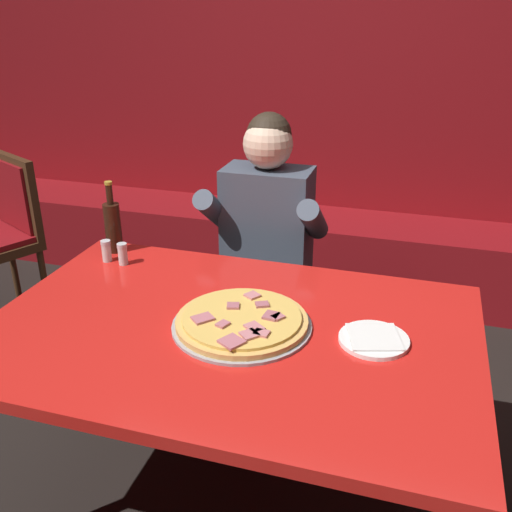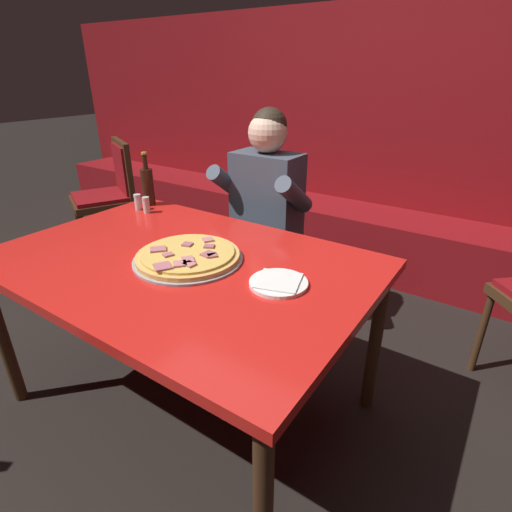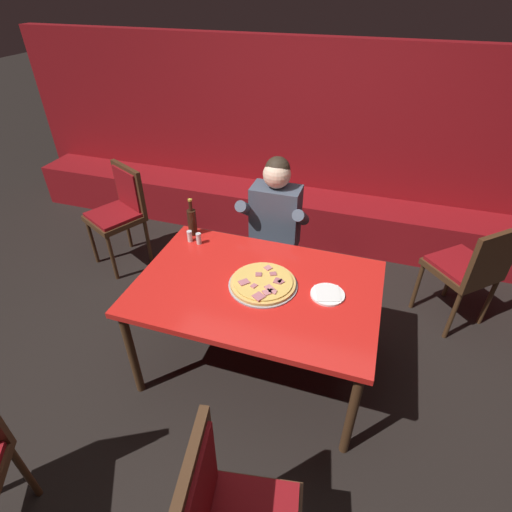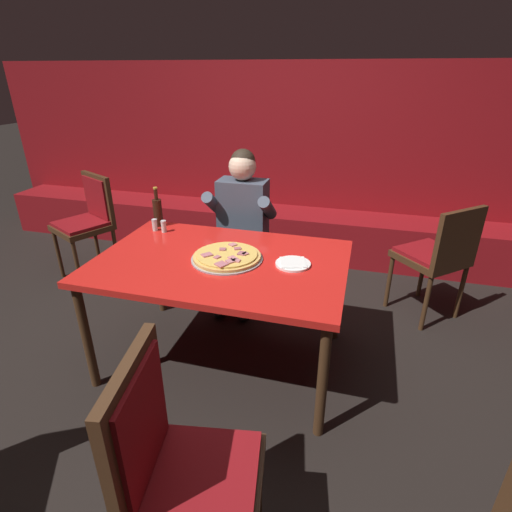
{
  "view_description": "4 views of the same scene",
  "coord_description": "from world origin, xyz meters",
  "px_view_note": "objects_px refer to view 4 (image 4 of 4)",
  "views": [
    {
      "loc": [
        0.52,
        -1.44,
        1.68
      ],
      "look_at": [
        0.01,
        0.25,
        0.9
      ],
      "focal_mm": 40.0,
      "sensor_mm": 36.0,
      "label": 1
    },
    {
      "loc": [
        1.07,
        -1.03,
        1.46
      ],
      "look_at": [
        0.19,
        0.28,
        0.71
      ],
      "focal_mm": 28.0,
      "sensor_mm": 36.0,
      "label": 2
    },
    {
      "loc": [
        0.59,
        -1.84,
        2.38
      ],
      "look_at": [
        -0.09,
        0.25,
        0.8
      ],
      "focal_mm": 28.0,
      "sensor_mm": 36.0,
      "label": 3
    },
    {
      "loc": [
        0.79,
        -2.06,
        1.81
      ],
      "look_at": [
        0.2,
        0.09,
        0.77
      ],
      "focal_mm": 28.0,
      "sensor_mm": 36.0,
      "label": 4
    }
  ],
  "objects_px": {
    "shaker_oregano": "(164,227)",
    "beer_bottle": "(158,211)",
    "main_dining_table": "(221,269)",
    "dining_chair_by_booth": "(89,217)",
    "diner_seated_blue_shirt": "(240,225)",
    "dining_chair_far_right": "(175,463)",
    "plate_white_paper": "(293,264)",
    "dining_chair_near_left": "(440,252)",
    "pizza": "(227,257)",
    "shaker_parmesan": "(155,225)"
  },
  "relations": [
    {
      "from": "shaker_oregano",
      "to": "dining_chair_far_right",
      "type": "distance_m",
      "value": 1.76
    },
    {
      "from": "dining_chair_far_right",
      "to": "dining_chair_by_booth",
      "type": "bearing_deg",
      "value": 131.97
    },
    {
      "from": "plate_white_paper",
      "to": "diner_seated_blue_shirt",
      "type": "relative_size",
      "value": 0.16
    },
    {
      "from": "shaker_oregano",
      "to": "dining_chair_by_booth",
      "type": "relative_size",
      "value": 0.09
    },
    {
      "from": "shaker_oregano",
      "to": "dining_chair_near_left",
      "type": "distance_m",
      "value": 2.05
    },
    {
      "from": "pizza",
      "to": "beer_bottle",
      "type": "height_order",
      "value": "beer_bottle"
    },
    {
      "from": "beer_bottle",
      "to": "dining_chair_far_right",
      "type": "xyz_separation_m",
      "value": [
        0.91,
        -1.65,
        -0.29
      ]
    },
    {
      "from": "diner_seated_blue_shirt",
      "to": "dining_chair_far_right",
      "type": "height_order",
      "value": "diner_seated_blue_shirt"
    },
    {
      "from": "dining_chair_near_left",
      "to": "pizza",
      "type": "bearing_deg",
      "value": -145.99
    },
    {
      "from": "plate_white_paper",
      "to": "dining_chair_by_booth",
      "type": "xyz_separation_m",
      "value": [
        -2.06,
        0.83,
        -0.19
      ]
    },
    {
      "from": "main_dining_table",
      "to": "dining_chair_by_booth",
      "type": "relative_size",
      "value": 1.59
    },
    {
      "from": "plate_white_paper",
      "to": "diner_seated_blue_shirt",
      "type": "distance_m",
      "value": 0.89
    },
    {
      "from": "dining_chair_far_right",
      "to": "beer_bottle",
      "type": "bearing_deg",
      "value": 118.9
    },
    {
      "from": "plate_white_paper",
      "to": "dining_chair_near_left",
      "type": "relative_size",
      "value": 0.22
    },
    {
      "from": "beer_bottle",
      "to": "dining_chair_near_left",
      "type": "distance_m",
      "value": 2.13
    },
    {
      "from": "pizza",
      "to": "shaker_oregano",
      "type": "relative_size",
      "value": 5.09
    },
    {
      "from": "plate_white_paper",
      "to": "diner_seated_blue_shirt",
      "type": "height_order",
      "value": "diner_seated_blue_shirt"
    },
    {
      "from": "shaker_oregano",
      "to": "beer_bottle",
      "type": "bearing_deg",
      "value": 131.84
    },
    {
      "from": "diner_seated_blue_shirt",
      "to": "dining_chair_far_right",
      "type": "xyz_separation_m",
      "value": [
        0.38,
        -1.96,
        -0.13
      ]
    },
    {
      "from": "main_dining_table",
      "to": "shaker_oregano",
      "type": "bearing_deg",
      "value": 149.45
    },
    {
      "from": "pizza",
      "to": "dining_chair_far_right",
      "type": "relative_size",
      "value": 0.44
    },
    {
      "from": "shaker_parmesan",
      "to": "shaker_oregano",
      "type": "bearing_deg",
      "value": -6.4
    },
    {
      "from": "pizza",
      "to": "dining_chair_near_left",
      "type": "bearing_deg",
      "value": 34.01
    },
    {
      "from": "diner_seated_blue_shirt",
      "to": "dining_chair_by_booth",
      "type": "height_order",
      "value": "diner_seated_blue_shirt"
    },
    {
      "from": "dining_chair_far_right",
      "to": "main_dining_table",
      "type": "bearing_deg",
      "value": 102.47
    },
    {
      "from": "main_dining_table",
      "to": "dining_chair_far_right",
      "type": "relative_size",
      "value": 1.53
    },
    {
      "from": "dining_chair_far_right",
      "to": "shaker_parmesan",
      "type": "bearing_deg",
      "value": 119.85
    },
    {
      "from": "beer_bottle",
      "to": "diner_seated_blue_shirt",
      "type": "xyz_separation_m",
      "value": [
        0.53,
        0.31,
        -0.16
      ]
    },
    {
      "from": "shaker_oregano",
      "to": "dining_chair_by_booth",
      "type": "bearing_deg",
      "value": 152.64
    },
    {
      "from": "beer_bottle",
      "to": "main_dining_table",
      "type": "bearing_deg",
      "value": -33.79
    },
    {
      "from": "beer_bottle",
      "to": "shaker_oregano",
      "type": "height_order",
      "value": "beer_bottle"
    },
    {
      "from": "main_dining_table",
      "to": "pizza",
      "type": "relative_size",
      "value": 3.49
    },
    {
      "from": "shaker_parmesan",
      "to": "main_dining_table",
      "type": "bearing_deg",
      "value": -28.02
    },
    {
      "from": "shaker_oregano",
      "to": "dining_chair_far_right",
      "type": "height_order",
      "value": "dining_chair_far_right"
    },
    {
      "from": "main_dining_table",
      "to": "pizza",
      "type": "xyz_separation_m",
      "value": [
        0.04,
        0.01,
        0.09
      ]
    },
    {
      "from": "pizza",
      "to": "dining_chair_near_left",
      "type": "xyz_separation_m",
      "value": [
        1.36,
        0.92,
        -0.21
      ]
    },
    {
      "from": "beer_bottle",
      "to": "dining_chair_by_booth",
      "type": "bearing_deg",
      "value": 155.37
    },
    {
      "from": "main_dining_table",
      "to": "shaker_parmesan",
      "type": "bearing_deg",
      "value": 151.98
    },
    {
      "from": "shaker_parmesan",
      "to": "diner_seated_blue_shirt",
      "type": "bearing_deg",
      "value": 38.84
    },
    {
      "from": "dining_chair_near_left",
      "to": "dining_chair_by_booth",
      "type": "distance_m",
      "value": 3.02
    },
    {
      "from": "dining_chair_near_left",
      "to": "dining_chair_by_booth",
      "type": "xyz_separation_m",
      "value": [
        -3.02,
        -0.06,
        0.01
      ]
    },
    {
      "from": "plate_white_paper",
      "to": "dining_chair_by_booth",
      "type": "bearing_deg",
      "value": 157.96
    },
    {
      "from": "dining_chair_near_left",
      "to": "main_dining_table",
      "type": "bearing_deg",
      "value": -146.36
    },
    {
      "from": "shaker_parmesan",
      "to": "dining_chair_far_right",
      "type": "relative_size",
      "value": 0.09
    },
    {
      "from": "shaker_parmesan",
      "to": "diner_seated_blue_shirt",
      "type": "relative_size",
      "value": 0.07
    },
    {
      "from": "dining_chair_near_left",
      "to": "plate_white_paper",
      "type": "bearing_deg",
      "value": -137.22
    },
    {
      "from": "dining_chair_by_booth",
      "to": "dining_chair_near_left",
      "type": "bearing_deg",
      "value": 1.06
    },
    {
      "from": "main_dining_table",
      "to": "dining_chair_by_booth",
      "type": "bearing_deg",
      "value": 151.54
    },
    {
      "from": "diner_seated_blue_shirt",
      "to": "pizza",
      "type": "bearing_deg",
      "value": -78.53
    },
    {
      "from": "pizza",
      "to": "dining_chair_near_left",
      "type": "distance_m",
      "value": 1.66
    }
  ]
}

